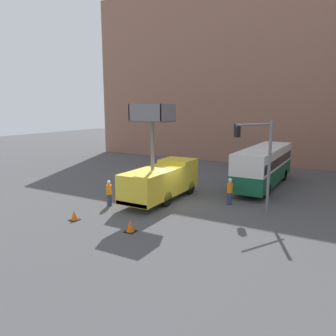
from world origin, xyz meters
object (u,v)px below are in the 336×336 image
object	(u,v)px
utility_truck	(162,178)
road_worker_near_truck	(109,193)
traffic_cone_mid_road	(74,216)
city_bus	(264,164)
traffic_light_pole	(257,150)
road_worker_directing	(230,191)
traffic_cone_near_truck	(130,226)

from	to	relation	value
utility_truck	road_worker_near_truck	distance (m)	3.83
traffic_cone_mid_road	city_bus	bearing A→B (deg)	61.69
utility_truck	traffic_light_pole	bearing A→B (deg)	7.82
road_worker_directing	utility_truck	bearing A→B (deg)	157.44
traffic_light_pole	traffic_cone_mid_road	bearing A→B (deg)	-140.57
road_worker_near_truck	traffic_cone_near_truck	distance (m)	5.13
utility_truck	road_worker_directing	bearing A→B (deg)	16.01
road_worker_directing	traffic_cone_mid_road	bearing A→B (deg)	-170.76
city_bus	traffic_light_pole	xyz separation A→B (m)	(1.11, -6.88, 1.98)
traffic_cone_near_truck	city_bus	bearing A→B (deg)	75.41
traffic_cone_mid_road	road_worker_near_truck	bearing A→B (deg)	91.52
traffic_light_pole	road_worker_near_truck	bearing A→B (deg)	-156.36
city_bus	traffic_cone_near_truck	size ratio (longest dim) A/B	15.93
traffic_light_pole	city_bus	bearing A→B (deg)	99.19
road_worker_near_truck	traffic_cone_mid_road	world-z (taller)	road_worker_near_truck
traffic_light_pole	traffic_cone_mid_road	distance (m)	11.76
road_worker_near_truck	road_worker_directing	size ratio (longest dim) A/B	0.95
traffic_cone_near_truck	traffic_cone_mid_road	xyz separation A→B (m)	(-3.94, -0.16, -0.03)
road_worker_directing	traffic_cone_near_truck	size ratio (longest dim) A/B	2.79
traffic_light_pole	road_worker_near_truck	xyz separation A→B (m)	(-8.74, -3.83, -3.02)
road_worker_near_truck	traffic_cone_mid_road	bearing A→B (deg)	-158.25
traffic_light_pole	traffic_cone_near_truck	bearing A→B (deg)	-124.14
road_worker_directing	traffic_cone_near_truck	bearing A→B (deg)	-150.06
utility_truck	road_worker_directing	xyz separation A→B (m)	(4.60, 1.32, -0.65)
traffic_light_pole	traffic_cone_near_truck	distance (m)	9.13
traffic_cone_near_truck	traffic_cone_mid_road	bearing A→B (deg)	-177.62
city_bus	traffic_cone_mid_road	bearing A→B (deg)	169.31
city_bus	road_worker_directing	bearing A→B (deg)	-168.51
traffic_cone_near_truck	traffic_cone_mid_road	distance (m)	3.94
road_worker_near_truck	traffic_cone_mid_road	distance (m)	3.34
utility_truck	city_bus	xyz separation A→B (m)	(5.29, 7.76, 0.33)
utility_truck	traffic_light_pole	world-z (taller)	utility_truck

